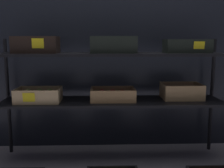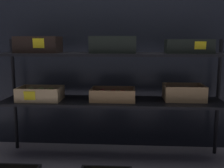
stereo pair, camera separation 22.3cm
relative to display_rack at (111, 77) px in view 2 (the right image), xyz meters
name	(u,v)px [view 2 (the right image)]	position (x,y,z in m)	size (l,w,h in m)	color
ground_plane	(112,160)	(0.01, 0.00, -0.73)	(10.00, 10.00, 0.00)	slate
storefront_wall	(115,51)	(0.01, 0.42, 0.19)	(4.25, 0.12, 1.84)	black
display_rack	(111,77)	(0.00, 0.00, 0.00)	(1.98, 0.46, 1.05)	black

